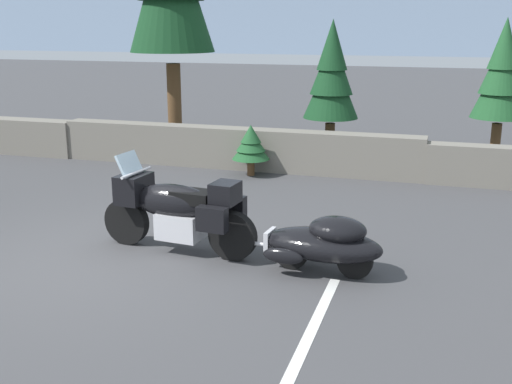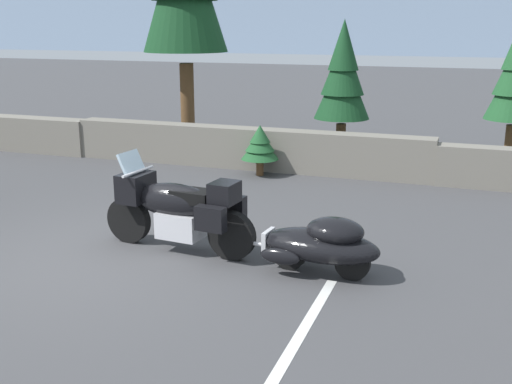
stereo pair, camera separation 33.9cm
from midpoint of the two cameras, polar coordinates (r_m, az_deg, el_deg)
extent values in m
plane|color=#424244|center=(8.65, -15.59, -6.05)|extent=(80.00, 80.00, 0.00)
cube|color=slate|center=(13.52, -2.64, 4.03)|extent=(8.00, 0.50, 0.88)
cylinder|color=black|center=(9.08, -12.77, -2.64)|extent=(0.67, 0.20, 0.66)
cylinder|color=black|center=(8.27, -3.32, -4.04)|extent=(0.67, 0.20, 0.66)
cube|color=silver|center=(8.60, -8.00, -3.04)|extent=(0.64, 0.49, 0.36)
ellipsoid|color=black|center=(8.56, -8.66, -0.86)|extent=(1.24, 0.55, 0.48)
cube|color=black|center=(8.86, -12.16, 0.32)|extent=(0.41, 0.55, 0.40)
cube|color=#9EB7C6|center=(8.81, -12.55, 2.43)|extent=(0.23, 0.46, 0.34)
cube|color=black|center=(8.38, -6.92, -0.42)|extent=(0.59, 0.41, 0.16)
cube|color=black|center=(8.14, -4.02, -0.09)|extent=(0.36, 0.43, 0.28)
cube|color=black|center=(7.99, -5.26, -2.51)|extent=(0.41, 0.20, 0.32)
cube|color=black|center=(8.50, -3.40, -1.38)|extent=(0.41, 0.20, 0.32)
cylinder|color=silver|center=(8.77, -11.98, 1.74)|extent=(0.10, 0.70, 0.04)
cylinder|color=silver|center=(8.98, -12.60, -1.16)|extent=(0.26, 0.09, 0.54)
cylinder|color=black|center=(8.01, 2.05, -5.52)|extent=(0.45, 0.14, 0.44)
cylinder|color=black|center=(7.78, 7.79, -6.29)|extent=(0.45, 0.14, 0.44)
ellipsoid|color=black|center=(7.83, 4.91, -4.82)|extent=(1.56, 0.81, 0.40)
ellipsoid|color=black|center=(7.71, 6.22, -3.44)|extent=(0.77, 0.62, 0.32)
cube|color=silver|center=(8.06, 0.07, -4.31)|extent=(0.09, 0.32, 0.24)
ellipsoid|color=black|center=(7.70, 1.23, -5.89)|extent=(0.53, 0.19, 0.20)
ellipsoid|color=black|center=(8.27, 2.83, -4.41)|extent=(0.53, 0.19, 0.20)
cylinder|color=silver|center=(8.24, -2.45, -4.55)|extent=(0.70, 0.11, 0.05)
cylinder|color=brown|center=(15.84, -8.06, 7.76)|extent=(0.34, 0.34, 2.10)
cylinder|color=brown|center=(14.80, 20.39, 4.15)|extent=(0.22, 0.22, 0.92)
cone|color=#1E5128|center=(14.63, 20.86, 9.17)|extent=(1.22, 1.22, 1.45)
cone|color=#1E5128|center=(14.60, 21.03, 10.87)|extent=(0.94, 0.94, 1.27)
cone|color=#1E5128|center=(14.58, 21.19, 12.58)|extent=(0.67, 0.67, 1.09)
cylinder|color=brown|center=(14.05, 6.04, 4.44)|extent=(0.22, 0.22, 0.91)
cone|color=#143D1E|center=(13.87, 6.19, 9.69)|extent=(1.21, 1.21, 1.43)
cone|color=#143D1E|center=(13.84, 6.24, 11.47)|extent=(0.94, 0.94, 1.26)
cone|color=#143D1E|center=(13.81, 6.30, 13.25)|extent=(0.66, 0.66, 1.08)
cylinder|color=brown|center=(12.91, -1.22, 2.20)|extent=(0.15, 0.15, 0.30)
cone|color=#1E5128|center=(12.82, -1.24, 4.07)|extent=(0.78, 0.78, 0.48)
cone|color=#1E5128|center=(12.79, -1.24, 4.71)|extent=(0.60, 0.60, 0.42)
cone|color=#1E5128|center=(12.76, -1.24, 5.35)|extent=(0.43, 0.43, 0.36)
cube|color=silver|center=(6.20, 2.63, -14.26)|extent=(0.12, 3.60, 0.01)
camera|label=1|loc=(0.17, -91.16, -0.31)|focal=43.80mm
camera|label=2|loc=(0.17, 88.84, 0.31)|focal=43.80mm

